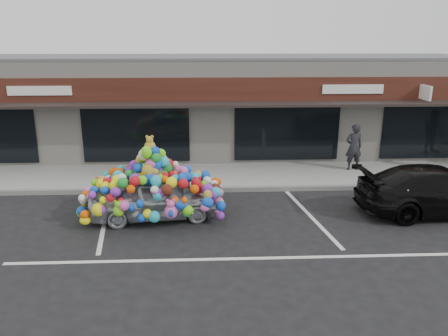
{
  "coord_description": "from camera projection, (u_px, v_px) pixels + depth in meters",
  "views": [
    {
      "loc": [
        -0.28,
        -11.6,
        5.0
      ],
      "look_at": [
        0.3,
        1.4,
        1.16
      ],
      "focal_mm": 35.0,
      "sensor_mm": 36.0,
      "label": 1
    }
  ],
  "objects": [
    {
      "name": "pedestrian_a",
      "position": [
        354.0,
        147.0,
        16.71
      ],
      "size": [
        0.68,
        0.46,
        1.79
      ],
      "primitive_type": "imported",
      "rotation": [
        0.0,
        0.0,
        3.2
      ],
      "color": "black",
      "rests_on": "sidewalk"
    },
    {
      "name": "ground",
      "position": [
        216.0,
        221.0,
        12.54
      ],
      "size": [
        90.0,
        90.0,
        0.0
      ],
      "primitive_type": "plane",
      "color": "black",
      "rests_on": "ground"
    },
    {
      "name": "lane_line",
      "position": [
        302.0,
        257.0,
        10.42
      ],
      "size": [
        14.0,
        0.12,
        0.01
      ],
      "primitive_type": "cube",
      "color": "silver",
      "rests_on": "ground"
    },
    {
      "name": "parking_stripe_mid",
      "position": [
        311.0,
        216.0,
        12.85
      ],
      "size": [
        0.73,
        4.37,
        0.01
      ],
      "primitive_type": "cube",
      "rotation": [
        0.0,
        0.0,
        0.14
      ],
      "color": "silver",
      "rests_on": "ground"
    },
    {
      "name": "sidewalk",
      "position": [
        213.0,
        176.0,
        16.35
      ],
      "size": [
        26.0,
        3.0,
        0.15
      ],
      "primitive_type": "cube",
      "color": "gray",
      "rests_on": "ground"
    },
    {
      "name": "black_sedan",
      "position": [
        439.0,
        190.0,
        12.93
      ],
      "size": [
        2.17,
        4.93,
        1.41
      ],
      "primitive_type": "imported",
      "rotation": [
        0.0,
        0.0,
        1.61
      ],
      "color": "black",
      "rests_on": "ground"
    },
    {
      "name": "shop_building",
      "position": [
        211.0,
        104.0,
        20.01
      ],
      "size": [
        24.0,
        7.2,
        4.31
      ],
      "color": "beige",
      "rests_on": "ground"
    },
    {
      "name": "toy_car",
      "position": [
        153.0,
        192.0,
        12.56
      ],
      "size": [
        2.72,
        4.16,
        2.31
      ],
      "rotation": [
        0.0,
        0.0,
        1.7
      ],
      "color": "gray",
      "rests_on": "ground"
    },
    {
      "name": "kerb",
      "position": [
        214.0,
        190.0,
        14.91
      ],
      "size": [
        26.0,
        0.18,
        0.16
      ],
      "primitive_type": "cube",
      "color": "slate",
      "rests_on": "ground"
    },
    {
      "name": "parking_stripe_left",
      "position": [
        105.0,
        220.0,
        12.59
      ],
      "size": [
        0.73,
        4.37,
        0.01
      ],
      "primitive_type": "cube",
      "rotation": [
        0.0,
        0.0,
        0.14
      ],
      "color": "silver",
      "rests_on": "ground"
    }
  ]
}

